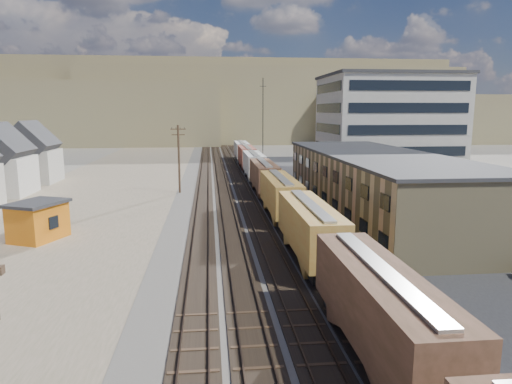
{
  "coord_description": "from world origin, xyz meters",
  "views": [
    {
      "loc": [
        -4.11,
        -25.29,
        11.88
      ],
      "look_at": [
        1.07,
        24.81,
        3.0
      ],
      "focal_mm": 32.0,
      "sensor_mm": 36.0,
      "label": 1
    }
  ],
  "objects": [
    {
      "name": "ballast_bed",
      "position": [
        0.0,
        50.0,
        0.03
      ],
      "size": [
        18.0,
        200.0,
        0.06
      ],
      "primitive_type": "cube",
      "color": "#4C4742",
      "rests_on": "ground"
    },
    {
      "name": "office_tower",
      "position": [
        27.95,
        54.95,
        9.26
      ],
      "size": [
        22.6,
        18.6,
        18.45
      ],
      "color": "#9E998E",
      "rests_on": "ground"
    },
    {
      "name": "dirt_yard",
      "position": [
        -20.0,
        40.0,
        0.01
      ],
      "size": [
        24.0,
        180.0,
        0.03
      ],
      "primitive_type": "cube",
      "color": "#6C634A",
      "rests_on": "ground"
    },
    {
      "name": "hills_north",
      "position": [
        0.17,
        167.92,
        14.1
      ],
      "size": [
        265.0,
        80.0,
        32.0
      ],
      "color": "brown",
      "rests_on": "ground"
    },
    {
      "name": "parked_car_blue",
      "position": [
        22.12,
        37.84,
        0.82
      ],
      "size": [
        6.22,
        5.9,
        1.63
      ],
      "primitive_type": "imported",
      "rotation": [
        0.0,
        0.0,
        0.86
      ],
      "color": "navy",
      "rests_on": "ground"
    },
    {
      "name": "ground",
      "position": [
        0.0,
        0.0,
        0.0
      ],
      "size": [
        300.0,
        300.0,
        0.0
      ],
      "primitive_type": "plane",
      "color": "#6B6356",
      "rests_on": "ground"
    },
    {
      "name": "warehouse",
      "position": [
        14.98,
        25.0,
        3.65
      ],
      "size": [
        12.4,
        40.4,
        7.25
      ],
      "color": "tan",
      "rests_on": "ground"
    },
    {
      "name": "parked_car_far",
      "position": [
        33.98,
        51.4,
        0.76
      ],
      "size": [
        3.02,
        4.81,
        1.53
      ],
      "primitive_type": "imported",
      "rotation": [
        0.0,
        0.0,
        0.29
      ],
      "color": "white",
      "rests_on": "ground"
    },
    {
      "name": "asphalt_lot",
      "position": [
        22.0,
        35.0,
        0.02
      ],
      "size": [
        26.0,
        120.0,
        0.04
      ],
      "primitive_type": "cube",
      "color": "#232326",
      "rests_on": "ground"
    },
    {
      "name": "freight_train",
      "position": [
        3.8,
        32.22,
        2.79
      ],
      "size": [
        3.0,
        119.74,
        4.46
      ],
      "color": "black",
      "rests_on": "ground"
    },
    {
      "name": "rail_tracks",
      "position": [
        -0.55,
        50.0,
        0.11
      ],
      "size": [
        11.4,
        200.0,
        0.24
      ],
      "color": "black",
      "rests_on": "ground"
    },
    {
      "name": "utility_pole_north",
      "position": [
        -8.5,
        42.0,
        5.3
      ],
      "size": [
        2.2,
        0.32,
        10.0
      ],
      "color": "#382619",
      "rests_on": "ground"
    },
    {
      "name": "maintenance_shed",
      "position": [
        -20.11,
        18.02,
        1.88
      ],
      "size": [
        5.56,
        6.14,
        3.67
      ],
      "color": "orange",
      "rests_on": "ground"
    },
    {
      "name": "radio_mast",
      "position": [
        6.0,
        60.0,
        9.12
      ],
      "size": [
        1.2,
        0.16,
        18.0
      ],
      "color": "black",
      "rests_on": "ground"
    }
  ]
}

